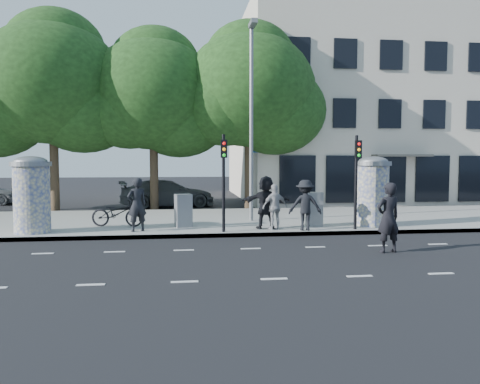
{
  "coord_description": "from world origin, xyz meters",
  "views": [
    {
      "loc": [
        -2.04,
        -12.36,
        2.69
      ],
      "look_at": [
        -0.06,
        3.5,
        1.57
      ],
      "focal_mm": 35.0,
      "sensor_mm": 36.0,
      "label": 1
    }
  ],
  "objects": [
    {
      "name": "street_lamp",
      "position": [
        0.8,
        6.63,
        4.79
      ],
      "size": [
        0.25,
        0.93,
        8.0
      ],
      "color": "slate",
      "rests_on": "sidewalk"
    },
    {
      "name": "ad_column_right",
      "position": [
        5.2,
        4.7,
        1.54
      ],
      "size": [
        1.36,
        1.36,
        2.65
      ],
      "color": "beige",
      "rests_on": "sidewalk"
    },
    {
      "name": "tree_center",
      "position": [
        1.5,
        12.3,
        6.31
      ],
      "size": [
        7.0,
        7.0,
        9.3
      ],
      "color": "#38281C",
      "rests_on": "ground"
    },
    {
      "name": "lane_dash_near",
      "position": [
        0.0,
        -2.2,
        0.0
      ],
      "size": [
        32.0,
        0.12,
        0.01
      ],
      "primitive_type": "cube",
      "color": "silver",
      "rests_on": "ground"
    },
    {
      "name": "traffic_pole_near",
      "position": [
        -0.6,
        3.79,
        2.23
      ],
      "size": [
        0.22,
        0.31,
        3.4
      ],
      "color": "black",
      "rests_on": "sidewalk"
    },
    {
      "name": "ad_column_left",
      "position": [
        -7.2,
        4.5,
        1.54
      ],
      "size": [
        1.36,
        1.36,
        2.65
      ],
      "color": "beige",
      "rests_on": "sidewalk"
    },
    {
      "name": "cabinet_right",
      "position": [
        2.97,
        4.91,
        0.79
      ],
      "size": [
        0.65,
        0.5,
        1.29
      ],
      "primitive_type": "cube",
      "rotation": [
        0.0,
        0.0,
        -0.1
      ],
      "color": "gray",
      "rests_on": "sidewalk"
    },
    {
      "name": "curb",
      "position": [
        0.0,
        3.55,
        0.07
      ],
      "size": [
        40.0,
        0.1,
        0.16
      ],
      "primitive_type": "cube",
      "color": "slate",
      "rests_on": "ground"
    },
    {
      "name": "man_road",
      "position": [
        3.85,
        0.36,
        1.01
      ],
      "size": [
        0.83,
        0.63,
        2.03
      ],
      "primitive_type": "imported",
      "rotation": [
        0.0,
        0.0,
        3.36
      ],
      "color": "black",
      "rests_on": "ground"
    },
    {
      "name": "ped_b",
      "position": [
        -3.62,
        4.33,
        1.1
      ],
      "size": [
        0.82,
        0.7,
        1.89
      ],
      "primitive_type": "imported",
      "rotation": [
        0.0,
        0.0,
        3.56
      ],
      "color": "black",
      "rests_on": "sidewalk"
    },
    {
      "name": "traffic_pole_far",
      "position": [
        4.2,
        3.79,
        2.23
      ],
      "size": [
        0.22,
        0.31,
        3.4
      ],
      "color": "black",
      "rests_on": "sidewalk"
    },
    {
      "name": "bicycle",
      "position": [
        -4.47,
        5.6,
        0.67
      ],
      "size": [
        1.06,
        2.06,
        1.03
      ],
      "primitive_type": "imported",
      "rotation": [
        0.0,
        0.0,
        1.37
      ],
      "color": "black",
      "rests_on": "sidewalk"
    },
    {
      "name": "cabinet_left",
      "position": [
        -2.0,
        5.2,
        0.77
      ],
      "size": [
        0.69,
        0.58,
        1.24
      ],
      "primitive_type": "cube",
      "rotation": [
        0.0,
        0.0,
        0.29
      ],
      "color": "gray",
      "rests_on": "sidewalk"
    },
    {
      "name": "ped_e",
      "position": [
        1.28,
        4.11,
        0.97
      ],
      "size": [
        1.07,
        0.77,
        1.65
      ],
      "primitive_type": "imported",
      "rotation": [
        0.0,
        0.0,
        3.4
      ],
      "color": "#A1A2A4",
      "rests_on": "sidewalk"
    },
    {
      "name": "lane_dash_far",
      "position": [
        0.0,
        1.4,
        0.0
      ],
      "size": [
        32.0,
        0.12,
        0.01
      ],
      "primitive_type": "cube",
      "color": "silver",
      "rests_on": "ground"
    },
    {
      "name": "ped_d",
      "position": [
        2.33,
        3.85,
        1.05
      ],
      "size": [
        1.26,
        0.84,
        1.81
      ],
      "primitive_type": "imported",
      "rotation": [
        0.0,
        0.0,
        2.99
      ],
      "color": "black",
      "rests_on": "sidewalk"
    },
    {
      "name": "ground",
      "position": [
        0.0,
        0.0,
        0.0
      ],
      "size": [
        120.0,
        120.0,
        0.0
      ],
      "primitive_type": "plane",
      "color": "black",
      "rests_on": "ground"
    },
    {
      "name": "sidewalk",
      "position": [
        0.0,
        7.5,
        0.07
      ],
      "size": [
        40.0,
        8.0,
        0.15
      ],
      "primitive_type": "cube",
      "color": "gray",
      "rests_on": "ground"
    },
    {
      "name": "car_right",
      "position": [
        -2.86,
        14.23,
        0.76
      ],
      "size": [
        3.07,
        5.56,
        1.53
      ],
      "primitive_type": "imported",
      "rotation": [
        0.0,
        0.0,
        1.76
      ],
      "color": "#474B4E",
      "rests_on": "ground"
    },
    {
      "name": "tree_near_left",
      "position": [
        -3.5,
        12.7,
        6.06
      ],
      "size": [
        6.8,
        6.8,
        8.97
      ],
      "color": "#38281C",
      "rests_on": "ground"
    },
    {
      "name": "ped_a",
      "position": [
        -7.0,
        4.47,
        0.93
      ],
      "size": [
        0.86,
        0.66,
        1.55
      ],
      "primitive_type": "imported",
      "rotation": [
        0.0,
        0.0,
        3.39
      ],
      "color": "black",
      "rests_on": "sidewalk"
    },
    {
      "name": "tree_mid_left",
      "position": [
        -8.5,
        12.5,
        6.5
      ],
      "size": [
        7.2,
        7.2,
        9.57
      ],
      "color": "#38281C",
      "rests_on": "ground"
    },
    {
      "name": "building",
      "position": [
        12.0,
        19.99,
        5.99
      ],
      "size": [
        20.3,
        15.85,
        12.0
      ],
      "color": "beige",
      "rests_on": "ground"
    },
    {
      "name": "ped_f",
      "position": [
        1.01,
        4.43,
        1.12
      ],
      "size": [
        1.84,
        0.8,
        1.94
      ],
      "primitive_type": "imported",
      "rotation": [
        0.0,
        0.0,
        3.05
      ],
      "color": "black",
      "rests_on": "sidewalk"
    }
  ]
}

